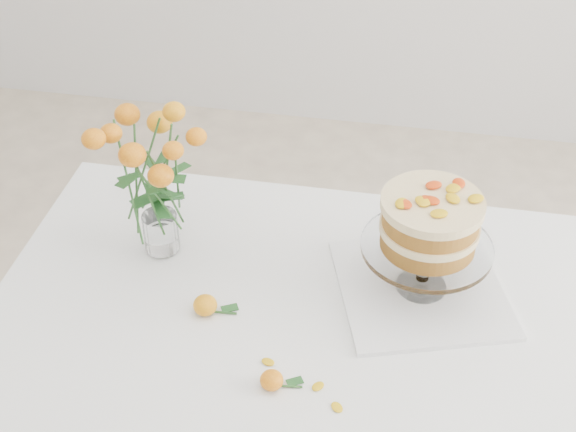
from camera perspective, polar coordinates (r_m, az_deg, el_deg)
table at (r=1.63m, az=3.55°, el=-10.25°), size 1.43×0.93×0.76m
napkin at (r=1.67m, az=9.42°, el=-5.12°), size 0.41×0.41×0.01m
cake_stand at (r=1.56m, az=10.02°, el=-0.82°), size 0.26×0.26×0.23m
rose_vase at (r=1.63m, az=-9.61°, el=3.50°), size 0.30×0.30×0.38m
loose_rose_near at (r=1.60m, az=-5.89°, el=-6.33°), size 0.09×0.05×0.04m
loose_rose_far at (r=1.46m, az=-1.16°, el=-11.60°), size 0.08×0.04×0.04m
stray_petal_a at (r=1.51m, az=-1.43°, el=-10.35°), size 0.03×0.02×0.00m
stray_petal_b at (r=1.48m, az=2.14°, el=-12.02°), size 0.03×0.02×0.00m
stray_petal_c at (r=1.45m, az=3.50°, el=-13.43°), size 0.03×0.02×0.00m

